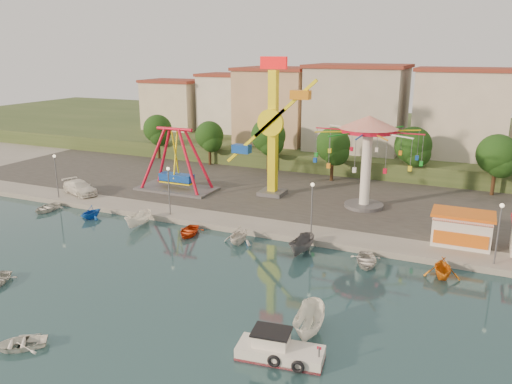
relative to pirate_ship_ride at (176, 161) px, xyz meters
The scene contains 35 objects.
ground 25.59m from the pirate_ship_ride, 59.62° to the right, with size 200.00×200.00×0.00m, color #143139.
quay_deck 42.42m from the pirate_ship_ride, 72.42° to the left, with size 200.00×100.00×0.60m, color #9E998E.
asphalt_pad 15.65m from the pirate_ship_ride, 32.90° to the left, with size 90.00×28.00×0.01m, color #4C4944.
hill_terrace 47.10m from the pirate_ship_ride, 74.26° to the left, with size 200.00×60.00×3.00m, color #384C26.
pirate_ship_ride is the anchor object (origin of this frame).
kamikaze_tower 13.29m from the pirate_ship_ride, 12.29° to the left, with size 7.63×3.10×16.50m.
wave_swinger 23.83m from the pirate_ship_ride, ahead, with size 11.60×11.60×10.40m.
booth_left 34.44m from the pirate_ship_ride, ahead, with size 5.40×3.78×3.08m.
lamp_post_0 14.31m from the pirate_ship_ride, 142.12° to the right, with size 0.14×0.14×5.00m, color #59595E.
lamp_post_1 10.04m from the pirate_ship_ride, 61.51° to the right, with size 0.14×0.14×5.00m, color #59595E.
lamp_post_2 22.56m from the pirate_ship_ride, 22.87° to the right, with size 0.14×0.14×5.00m, color #59595E.
lamp_post_3 37.80m from the pirate_ship_ride, 13.40° to the right, with size 0.14×0.14×5.00m, color #59595E.
tree_0 20.21m from the pirate_ship_ride, 131.03° to the left, with size 4.60×4.60×7.19m.
tree_1 14.87m from the pirate_ship_ride, 102.64° to the left, with size 4.35×4.35×6.80m.
tree_2 15.67m from the pirate_ship_ride, 64.35° to the left, with size 5.02×5.02×7.85m.
tree_3 21.00m from the pirate_ship_ride, 36.97° to the left, with size 4.68×4.68×7.32m.
tree_4 31.00m from the pirate_ship_ride, 30.25° to the left, with size 4.86×4.86×7.60m.
tree_5 39.27m from the pirate_ship_ride, 20.56° to the left, with size 4.83×4.83×7.54m.
building_0 32.20m from the pirate_ship_ride, 130.30° to the left, with size 9.26×9.53×11.87m, color beige.
building_1 30.99m from the pirate_ship_ride, 106.14° to the left, with size 12.33×9.01×8.63m, color silver.
building_2 30.84m from the pirate_ship_ride, 81.41° to the left, with size 11.95×9.28×11.23m, color tan.
building_3 32.85m from the pirate_ship_ride, 55.84° to the left, with size 12.59×10.50×9.20m, color beige.
building_4 44.16m from the pirate_ship_ride, 43.74° to the left, with size 10.75×9.23×9.24m, color beige.
cabin_motorboat 37.35m from the pirate_ship_ride, 48.05° to the right, with size 5.39×2.62×1.82m.
rowboat_b 34.84m from the pirate_ship_ride, 73.52° to the right, with size 2.32×3.25×0.67m, color white.
skiff 35.73m from the pirate_ship_ride, 43.57° to the right, with size 1.76×4.67×1.80m, color white.
van 12.26m from the pirate_ship_ride, 146.96° to the right, with size 2.30×5.66×1.64m, color white.
moored_boat_0 16.05m from the pirate_ship_ride, 129.73° to the right, with size 2.60×3.64×0.75m, color silver.
moored_boat_1 12.96m from the pirate_ship_ride, 106.06° to the right, with size 2.41×2.80×1.47m, color blue.
moored_boat_2 12.83m from the pirate_ship_ride, 76.21° to the right, with size 1.48×3.95×1.52m, color white.
moored_boat_3 15.51m from the pirate_ship_ride, 52.93° to the right, with size 2.52×3.53×0.73m, color red.
moored_boat_4 19.17m from the pirate_ship_ride, 39.38° to the right, with size 2.80×3.25×1.71m, color silver.
moored_boat_5 24.36m from the pirate_ship_ride, 29.74° to the right, with size 1.57×4.16×1.61m, color #5A5A5F.
moored_boat_6 29.58m from the pirate_ship_ride, 24.07° to the right, with size 2.62×3.67×0.76m, color silver.
moored_boat_7 35.19m from the pirate_ship_ride, 19.96° to the right, with size 2.83×3.28×1.73m, color orange.
Camera 1 is at (21.47, -30.20, 17.77)m, focal length 35.00 mm.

